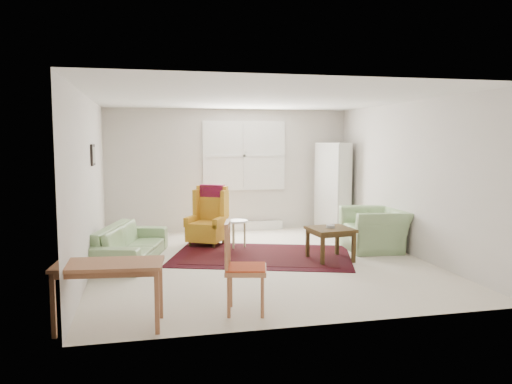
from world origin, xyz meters
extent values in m
cube|color=beige|center=(0.00, 0.00, 0.00)|extent=(5.00, 5.50, 0.01)
cube|color=white|center=(0.00, 0.00, 2.50)|extent=(5.00, 5.50, 0.01)
cube|color=beige|center=(0.00, 2.75, 1.25)|extent=(5.00, 0.04, 2.50)
cube|color=beige|center=(0.00, -2.75, 1.25)|extent=(5.00, 0.04, 2.50)
cube|color=beige|center=(-2.50, 0.00, 1.25)|extent=(0.04, 5.50, 2.50)
cube|color=beige|center=(2.50, 0.00, 1.25)|extent=(0.04, 5.50, 2.50)
cube|color=white|center=(0.30, 2.73, 1.55)|extent=(1.72, 0.06, 1.42)
cube|color=white|center=(0.30, 2.73, 1.55)|extent=(1.60, 0.02, 1.30)
cube|color=silver|center=(0.30, 2.67, 0.09)|extent=(1.60, 0.12, 0.18)
cube|color=black|center=(-2.48, 0.50, 1.65)|extent=(0.03, 0.42, 0.32)
cube|color=tan|center=(-2.46, 0.50, 1.65)|extent=(0.01, 0.34, 0.24)
imported|color=#84A66E|center=(-1.97, 0.45, 0.38)|extent=(1.23, 2.03, 0.77)
imported|color=#84A66E|center=(2.10, 0.37, 0.42)|extent=(1.04, 1.17, 0.84)
camera|label=1|loc=(-1.75, -7.39, 1.88)|focal=35.00mm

